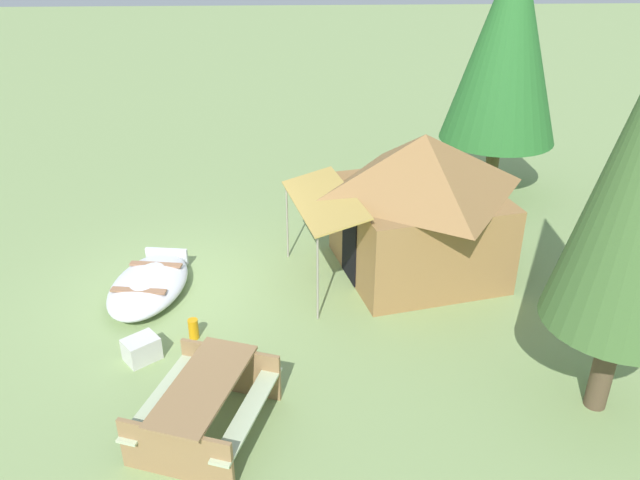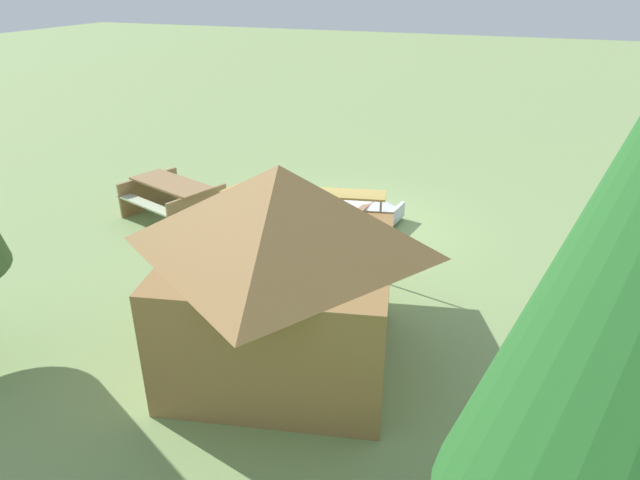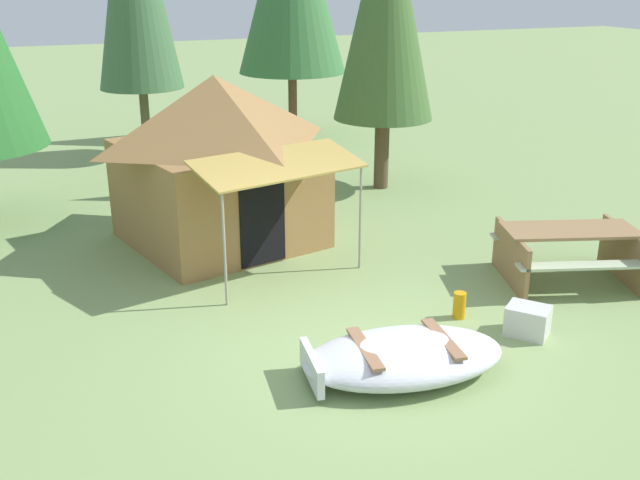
{
  "view_description": "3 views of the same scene",
  "coord_description": "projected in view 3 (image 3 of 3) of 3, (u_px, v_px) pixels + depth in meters",
  "views": [
    {
      "loc": [
        9.84,
        1.98,
        6.07
      ],
      "look_at": [
        0.11,
        2.41,
        1.03
      ],
      "focal_mm": 35.52,
      "sensor_mm": 36.0,
      "label": 1
    },
    {
      "loc": [
        -3.24,
        9.83,
        4.66
      ],
      "look_at": [
        -0.33,
        2.27,
        0.8
      ],
      "focal_mm": 31.6,
      "sensor_mm": 36.0,
      "label": 2
    },
    {
      "loc": [
        -3.47,
        -6.87,
        4.2
      ],
      "look_at": [
        0.01,
        1.49,
        0.87
      ],
      "focal_mm": 41.53,
      "sensor_mm": 36.0,
      "label": 3
    }
  ],
  "objects": [
    {
      "name": "picnic_table",
      "position": [
        568.0,
        248.0,
        10.42
      ],
      "size": [
        2.21,
        1.98,
        0.79
      ],
      "color": "#937047",
      "rests_on": "ground_plane"
    },
    {
      "name": "fuel_can",
      "position": [
        459.0,
        305.0,
        9.4
      ],
      "size": [
        0.17,
        0.17,
        0.35
      ],
      "primitive_type": "cylinder",
      "rotation": [
        0.0,
        0.0,
        1.63
      ],
      "color": "orange",
      "rests_on": "ground_plane"
    },
    {
      "name": "ground_plane",
      "position": [
        368.0,
        350.0,
        8.65
      ],
      "size": [
        80.0,
        80.0,
        0.0
      ],
      "primitive_type": "plane",
      "color": "#849F60"
    },
    {
      "name": "canvas_cabin_tent",
      "position": [
        217.0,
        158.0,
        11.66
      ],
      "size": [
        3.45,
        4.25,
        2.68
      ],
      "color": "olive",
      "rests_on": "ground_plane"
    },
    {
      "name": "cooler_box",
      "position": [
        528.0,
        321.0,
        8.96
      ],
      "size": [
        0.61,
        0.63,
        0.37
      ],
      "primitive_type": "cube",
      "rotation": [
        0.0,
        0.0,
        2.25
      ],
      "color": "silver",
      "rests_on": "ground_plane"
    },
    {
      "name": "beached_rowboat",
      "position": [
        403.0,
        356.0,
        8.07
      ],
      "size": [
        2.41,
        1.57,
        0.41
      ],
      "color": "silver",
      "rests_on": "ground_plane"
    },
    {
      "name": "pine_tree_far_center",
      "position": [
        386.0,
        4.0,
        13.87
      ],
      "size": [
        1.95,
        1.95,
        5.78
      ],
      "color": "brown",
      "rests_on": "ground_plane"
    }
  ]
}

